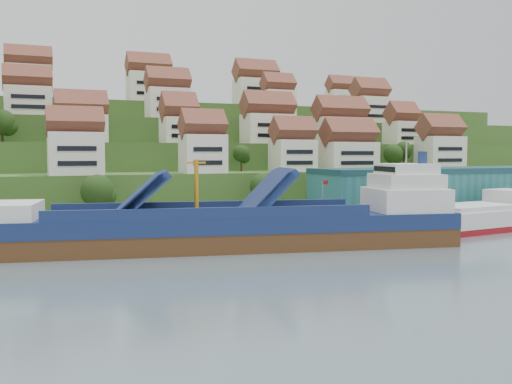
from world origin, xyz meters
name	(u,v)px	position (x,y,z in m)	size (l,w,h in m)	color
ground	(257,245)	(0.00, 0.00, 0.00)	(300.00, 300.00, 0.00)	slate
quay	(319,223)	(20.00, 15.00, 1.10)	(180.00, 14.00, 2.20)	gray
hillside	(139,167)	(0.00, 103.55, 10.66)	(260.00, 128.00, 31.00)	#2D4C1E
hillside_village	(177,118)	(2.40, 62.21, 24.91)	(155.84, 63.32, 29.35)	silver
hillside_trees	(143,157)	(-11.24, 40.43, 14.54)	(136.15, 62.30, 30.06)	#234015
warehouse	(438,189)	(52.00, 17.00, 7.20)	(60.00, 15.00, 10.00)	#27696A
flagpole	(323,197)	(18.11, 10.00, 6.88)	(1.28, 0.16, 8.00)	gray
cargo_ship	(235,228)	(-4.57, -1.37, 3.31)	(79.23, 27.08, 17.38)	#513118
second_ship	(490,216)	(52.09, 0.94, 2.58)	(30.64, 14.67, 8.55)	maroon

